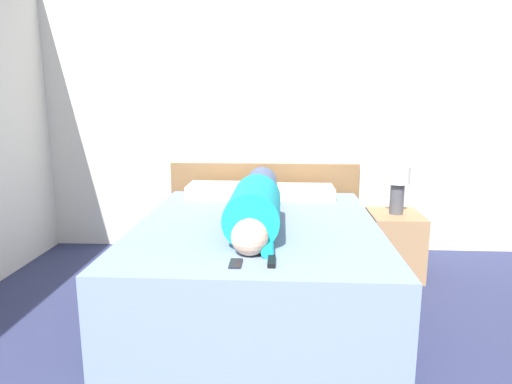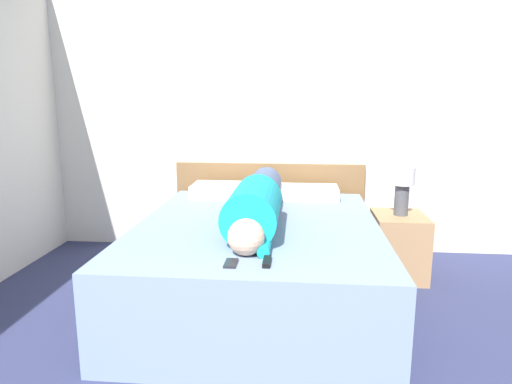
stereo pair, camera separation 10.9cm
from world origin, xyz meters
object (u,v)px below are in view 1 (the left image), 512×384
Objects in this scene: person_lying at (257,202)px; pillow_second at (300,192)px; nightstand at (394,244)px; cell_phone at (236,263)px; bed at (257,262)px; pillow_near_headboard at (223,190)px; tv_remote at (272,261)px; table_lamp at (398,184)px.

pillow_second is at bearing 68.39° from person_lying.
cell_phone is (-1.17, -1.41, 0.33)m from nightstand.
pillow_near_headboard is (-0.35, 0.84, 0.35)m from bed.
pillow_second reaches higher than bed.
pillow_second is at bearing 68.43° from bed.
cell_phone reaches higher than nightstand.
tv_remote is (0.47, -1.65, -0.04)m from pillow_near_headboard.
nightstand is 0.90m from pillow_second.
table_lamp is 0.64× the size of pillow_near_headboard.
pillow_second is at bearing 160.73° from nightstand.
tv_remote is at bearing -81.57° from bed.
bed is at bearing -152.74° from nightstand.
pillow_near_headboard is at bearing 99.62° from cell_phone.
pillow_second is (0.68, 0.00, -0.01)m from pillow_near_headboard.
pillow_second is at bearing 76.61° from cell_phone.
table_lamp reaches higher than pillow_second.
table_lamp is 1.70m from tv_remote.
cell_phone is at bearing -103.39° from pillow_second.
nightstand is 1.86m from cell_phone.
person_lying reaches higher than tv_remote.
table_lamp is at bearing -19.27° from pillow_second.
nightstand is at bearing 27.56° from person_lying.
tv_remote is at bearing -125.49° from table_lamp.
table_lamp is 1.25m from person_lying.
person_lying is (-1.11, -0.58, -0.03)m from table_lamp.
table_lamp is (1.10, 0.57, 0.47)m from bed.
person_lying is at bearing -152.44° from nightstand.
person_lying reaches higher than pillow_near_headboard.
nightstand is 1.53m from pillow_near_headboard.
pillow_near_headboard is 1.71m from tv_remote.
tv_remote reaches higher than cell_phone.
person_lying is at bearing -152.44° from table_lamp.
bed is 4.03× the size of nightstand.
nightstand is at bearing 50.23° from cell_phone.
tv_remote is at bearing -81.16° from person_lying.
cell_phone is at bearing -80.38° from pillow_near_headboard.
pillow_near_headboard is 4.70× the size of cell_phone.
cell_phone is at bearing -94.62° from bed.
tv_remote is (0.12, -0.80, -0.14)m from person_lying.
table_lamp is at bearing 180.00° from nightstand.
table_lamp is 3.01× the size of cell_phone.
pillow_near_headboard reaches higher than pillow_second.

